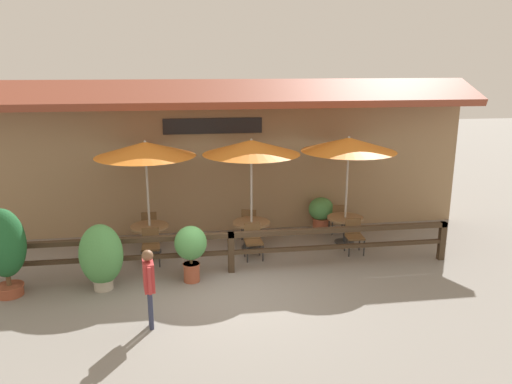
% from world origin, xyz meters
% --- Properties ---
extents(ground_plane, '(60.00, 60.00, 0.00)m').
position_xyz_m(ground_plane, '(0.00, 0.00, 0.00)').
color(ground_plane, gray).
extents(building_facade, '(14.28, 1.49, 4.23)m').
position_xyz_m(building_facade, '(-0.00, 4.10, 2.17)').
color(building_facade, '#997A56').
rests_on(building_facade, ground).
extents(patio_railing, '(10.40, 0.14, 0.95)m').
position_xyz_m(patio_railing, '(0.00, 1.05, 0.70)').
color(patio_railing, '#3D2D1E').
rests_on(patio_railing, ground).
extents(patio_umbrella_near, '(2.43, 2.43, 2.86)m').
position_xyz_m(patio_umbrella_near, '(-1.89, 2.58, 2.64)').
color(patio_umbrella_near, '#B7B2A8').
rests_on(patio_umbrella_near, ground).
extents(dining_table_near, '(0.95, 0.95, 0.71)m').
position_xyz_m(dining_table_near, '(-1.89, 2.58, 0.57)').
color(dining_table_near, olive).
rests_on(dining_table_near, ground).
extents(chair_near_streetside, '(0.43, 0.43, 0.86)m').
position_xyz_m(chair_near_streetside, '(-1.83, 1.82, 0.48)').
color(chair_near_streetside, brown).
rests_on(chair_near_streetside, ground).
extents(chair_near_wallside, '(0.44, 0.44, 0.86)m').
position_xyz_m(chair_near_wallside, '(-1.95, 3.35, 0.48)').
color(chair_near_wallside, brown).
rests_on(chair_near_wallside, ground).
extents(patio_umbrella_middle, '(2.43, 2.43, 2.86)m').
position_xyz_m(patio_umbrella_middle, '(0.67, 2.51, 2.64)').
color(patio_umbrella_middle, '#B7B2A8').
rests_on(patio_umbrella_middle, ground).
extents(dining_table_middle, '(0.95, 0.95, 0.71)m').
position_xyz_m(dining_table_middle, '(0.67, 2.51, 0.57)').
color(dining_table_middle, olive).
rests_on(dining_table_middle, ground).
extents(chair_middle_streetside, '(0.44, 0.44, 0.86)m').
position_xyz_m(chair_middle_streetside, '(0.62, 1.81, 0.48)').
color(chair_middle_streetside, brown).
rests_on(chair_middle_streetside, ground).
extents(chair_middle_wallside, '(0.50, 0.50, 0.86)m').
position_xyz_m(chair_middle_wallside, '(0.71, 3.20, 0.48)').
color(chair_middle_wallside, brown).
rests_on(chair_middle_wallside, ground).
extents(patio_umbrella_far, '(2.43, 2.43, 2.86)m').
position_xyz_m(patio_umbrella_far, '(3.18, 2.53, 2.64)').
color(patio_umbrella_far, '#B7B2A8').
rests_on(patio_umbrella_far, ground).
extents(dining_table_far, '(0.95, 0.95, 0.71)m').
position_xyz_m(dining_table_far, '(3.18, 2.53, 0.57)').
color(dining_table_far, olive).
rests_on(dining_table_far, ground).
extents(chair_far_streetside, '(0.44, 0.44, 0.86)m').
position_xyz_m(chair_far_streetside, '(3.18, 1.79, 0.48)').
color(chair_far_streetside, brown).
rests_on(chair_far_streetside, ground).
extents(chair_far_wallside, '(0.44, 0.44, 0.86)m').
position_xyz_m(chair_far_wallside, '(3.24, 3.28, 0.48)').
color(chair_far_wallside, brown).
rests_on(chair_far_wallside, ground).
extents(potted_plant_tall_tropical, '(0.90, 0.81, 1.44)m').
position_xyz_m(potted_plant_tall_tropical, '(-2.77, 0.56, 0.75)').
color(potted_plant_tall_tropical, '#B7AD99').
rests_on(potted_plant_tall_tropical, ground).
extents(potted_plant_broad_leaf, '(0.70, 0.63, 1.27)m').
position_xyz_m(potted_plant_broad_leaf, '(-0.91, 0.68, 0.79)').
color(potted_plant_broad_leaf, '#9E4C33').
rests_on(potted_plant_broad_leaf, ground).
extents(potted_plant_small_flowering, '(0.85, 0.77, 1.87)m').
position_xyz_m(potted_plant_small_flowering, '(-4.64, 0.53, 1.07)').
color(potted_plant_small_flowering, '#9E4C33').
rests_on(potted_plant_small_flowering, ground).
extents(potted_plant_entrance_palm, '(0.71, 0.64, 0.98)m').
position_xyz_m(potted_plant_entrance_palm, '(2.81, 3.55, 0.56)').
color(potted_plant_entrance_palm, '#9E4C33').
rests_on(potted_plant_entrance_palm, ground).
extents(pedestrian, '(0.24, 0.53, 1.49)m').
position_xyz_m(pedestrian, '(-1.68, -1.20, 0.96)').
color(pedestrian, '#2D334C').
rests_on(pedestrian, ground).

